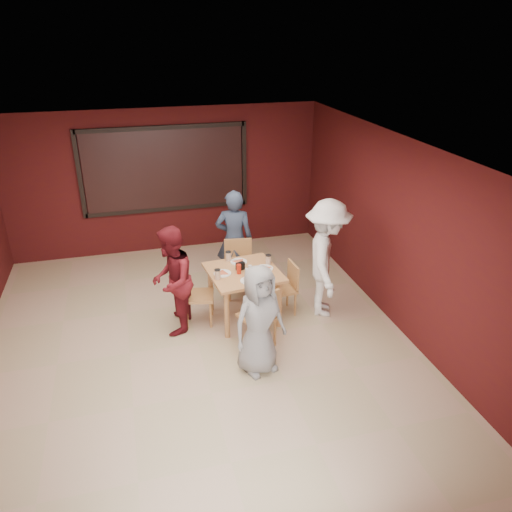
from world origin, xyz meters
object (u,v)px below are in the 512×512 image
object	(u,v)px
diner_front	(259,320)
chair_back	(239,264)
chair_right	(286,285)
diner_left	(172,281)
diner_back	(234,240)
dining_table	(244,277)
chair_front	(261,315)
diner_right	(327,259)
chair_left	(193,292)

from	to	relation	value
diner_front	chair_back	bearing A→B (deg)	65.35
chair_right	diner_left	size ratio (longest dim) A/B	0.51
chair_back	diner_front	xyz separation A→B (m)	(-0.22, -2.08, 0.22)
chair_back	diner_back	size ratio (longest dim) A/B	0.55
dining_table	chair_right	world-z (taller)	dining_table
chair_front	diner_front	bearing A→B (deg)	-107.96
chair_front	chair_back	xyz separation A→B (m)	(0.07, 1.61, 0.01)
dining_table	chair_front	distance (m)	0.83
dining_table	chair_back	world-z (taller)	dining_table
diner_right	diner_back	bearing A→B (deg)	63.04
diner_front	dining_table	bearing A→B (deg)	66.39
dining_table	diner_front	world-z (taller)	diner_front
chair_back	chair_right	distance (m)	0.98
chair_front	chair_left	bearing A→B (deg)	131.71
diner_back	diner_right	xyz separation A→B (m)	(1.17, -1.23, 0.06)
chair_back	diner_left	size ratio (longest dim) A/B	0.58
dining_table	chair_left	distance (m)	0.79
chair_back	diner_back	xyz separation A→B (m)	(-0.01, 0.28, 0.33)
chair_right	chair_left	bearing A→B (deg)	176.92
diner_back	diner_right	bearing A→B (deg)	151.40
dining_table	chair_left	bearing A→B (deg)	173.13
diner_front	diner_right	bearing A→B (deg)	20.89
chair_front	chair_right	size ratio (longest dim) A/B	1.11
chair_back	chair_left	world-z (taller)	chair_back
chair_front	chair_left	xyz separation A→B (m)	(-0.80, 0.90, -0.01)
chair_left	chair_right	bearing A→B (deg)	-3.08
diner_front	diner_back	size ratio (longest dim) A/B	0.87
dining_table	chair_front	bearing A→B (deg)	-87.18
chair_left	diner_right	world-z (taller)	diner_right
chair_left	diner_back	distance (m)	1.36
dining_table	diner_back	world-z (taller)	diner_back
diner_front	diner_left	world-z (taller)	diner_left
chair_right	chair_front	bearing A→B (deg)	-128.23
chair_back	chair_right	world-z (taller)	chair_back
diner_back	chair_right	bearing A→B (deg)	136.58
chair_front	chair_back	distance (m)	1.61
diner_front	diner_left	xyz separation A→B (m)	(-0.96, 1.24, 0.06)
diner_right	dining_table	bearing A→B (deg)	102.94
diner_left	diner_right	xyz separation A→B (m)	(2.35, -0.11, 0.12)
chair_back	diner_front	bearing A→B (deg)	-96.13
diner_left	diner_front	bearing A→B (deg)	53.88
chair_left	chair_right	size ratio (longest dim) A/B	1.10
dining_table	chair_right	xyz separation A→B (m)	(0.69, 0.01, -0.24)
diner_back	diner_left	distance (m)	1.63
chair_back	diner_left	distance (m)	1.48
diner_back	diner_right	world-z (taller)	diner_right
chair_left	chair_right	distance (m)	1.45
dining_table	chair_back	xyz separation A→B (m)	(0.11, 0.80, -0.18)
chair_front	diner_right	xyz separation A→B (m)	(1.23, 0.66, 0.41)
chair_back	chair_front	bearing A→B (deg)	-92.48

